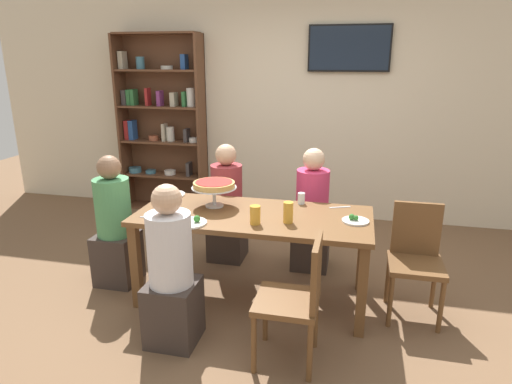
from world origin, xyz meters
The scene contains 20 objects.
ground_plane centered at (0.00, 0.00, 0.00)m, with size 12.00×12.00×0.00m, color brown.
rear_partition centered at (0.00, 2.20, 1.40)m, with size 8.00×0.12×2.80m, color beige.
dining_table centered at (0.00, 0.00, 0.65)m, with size 1.85×0.81×0.74m.
bookshelf centered at (-1.67, 2.02, 1.13)m, with size 1.10×0.30×2.21m.
television centered at (0.61, 2.11, 2.02)m, with size 0.91×0.05×0.51m.
diner_far_right centered at (0.40, 0.68, 0.49)m, with size 0.34×0.34×1.15m.
diner_near_left centered at (-0.41, -0.70, 0.49)m, with size 0.34×0.34×1.15m.
diner_head_west centered at (-1.23, 0.00, 0.49)m, with size 0.34×0.34×1.15m.
diner_far_left centered at (-0.43, 0.69, 0.49)m, with size 0.34×0.34×1.15m.
chair_near_right centered at (0.46, -0.72, 0.49)m, with size 0.40×0.40×0.87m.
chair_head_east centered at (1.25, 0.07, 0.49)m, with size 0.40×0.40×0.87m.
deep_dish_pizza_stand centered at (-0.35, 0.11, 0.91)m, with size 0.37×0.37×0.21m.
salad_plate_near_diner centered at (-0.40, -0.31, 0.76)m, with size 0.24×0.24×0.07m.
salad_plate_far_diner centered at (0.79, 0.00, 0.75)m, with size 0.20×0.20×0.06m.
salad_plate_spare centered at (-0.83, 0.31, 0.76)m, with size 0.25×0.25×0.07m.
beer_glass_amber_tall centered at (0.07, -0.21, 0.81)m, with size 0.08×0.08×0.14m, color gold.
beer_glass_amber_short centered at (0.30, -0.13, 0.82)m, with size 0.07×0.07×0.16m, color gold.
water_glass_clear_near centered at (0.34, 0.34, 0.79)m, with size 0.06×0.06×0.09m, color white.
cutlery_fork_near centered at (0.66, 0.31, 0.74)m, with size 0.18×0.02×0.01m, color silver.
cutlery_knife_near centered at (-0.74, -0.27, 0.74)m, with size 0.18×0.02×0.01m, color silver.
Camera 1 is at (0.76, -3.20, 1.92)m, focal length 31.02 mm.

